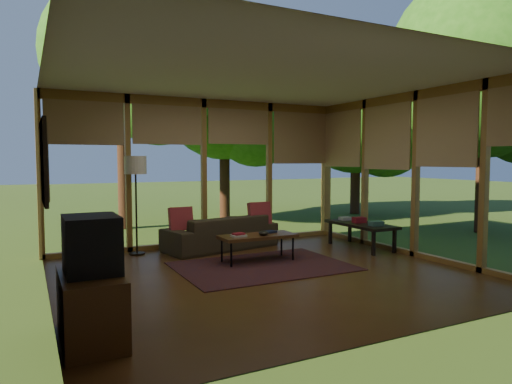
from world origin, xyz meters
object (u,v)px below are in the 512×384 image
sofa (221,232)px  television (92,244)px  floor_lamp (136,171)px  side_console (361,225)px  coffee_table (258,237)px  media_cabinet (91,307)px

sofa → television: bearing=40.3°
sofa → floor_lamp: floor_lamp is taller
sofa → television: size_ratio=3.71×
floor_lamp → side_console: 4.05m
sofa → television: (-2.58, -3.33, 0.55)m
sofa → side_console: (2.27, -1.07, 0.11)m
floor_lamp → coffee_table: (1.56, -1.40, -1.01)m
sofa → coffee_table: size_ratio=1.70×
media_cabinet → television: (0.02, 0.00, 0.55)m
floor_lamp → side_console: (3.72, -1.25, -1.00)m
television → side_console: 5.37m
media_cabinet → television: bearing=0.0°
media_cabinet → floor_lamp: floor_lamp is taller
sofa → floor_lamp: size_ratio=1.24×
media_cabinet → television: size_ratio=1.82×
media_cabinet → side_console: size_ratio=0.71×
sofa → television: television is taller
media_cabinet → side_console: (4.87, 2.25, 0.11)m
television → sofa: bearing=52.2°
television → coffee_table: (2.70, 2.10, -0.46)m
media_cabinet → television: television is taller
sofa → television: 4.24m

